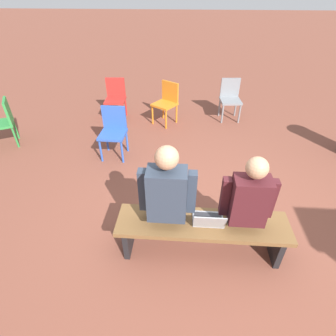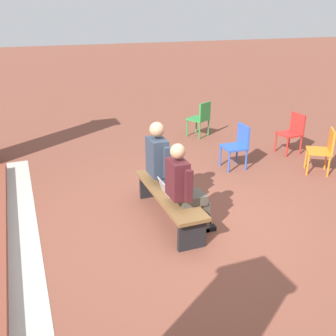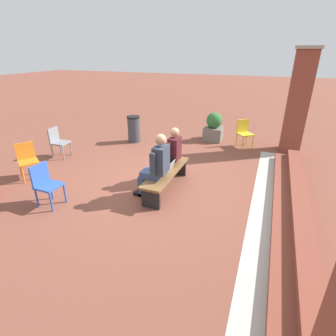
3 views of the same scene
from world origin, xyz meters
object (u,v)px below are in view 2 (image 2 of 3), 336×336
at_px(person_adult, 164,164).
at_px(plastic_chair_near_bench_left, 324,148).
at_px(plastic_chair_near_bench_right, 293,131).
at_px(person_student, 185,186).
at_px(bench, 169,198).
at_px(plastic_chair_foreground, 238,144).
at_px(plastic_chair_by_pillar, 201,117).
at_px(laptop, 169,190).

distance_m(person_adult, plastic_chair_near_bench_left, 3.24).
bearing_deg(plastic_chair_near_bench_right, person_student, 122.28).
bearing_deg(bench, plastic_chair_foreground, -54.01).
xyz_separation_m(plastic_chair_by_pillar, plastic_chair_near_bench_right, (-1.70, -1.31, 0.00)).
relative_size(person_adult, plastic_chair_foreground, 1.64).
bearing_deg(laptop, plastic_chair_foreground, -53.15).
bearing_deg(laptop, person_adult, -10.81).
xyz_separation_m(plastic_chair_foreground, plastic_chair_near_bench_left, (-0.79, -1.34, 0.00)).
distance_m(laptop, plastic_chair_near_bench_left, 3.37).
distance_m(plastic_chair_by_pillar, plastic_chair_near_bench_left, 3.04).
distance_m(person_student, plastic_chair_foreground, 2.63).
xyz_separation_m(person_adult, plastic_chair_by_pillar, (3.07, -2.08, -0.25)).
height_order(plastic_chair_foreground, plastic_chair_near_bench_left, same).
bearing_deg(person_student, plastic_chair_near_bench_left, -72.33).
height_order(person_student, plastic_chair_near_bench_left, person_student).
height_order(person_student, plastic_chair_foreground, person_student).
relative_size(bench, plastic_chair_near_bench_left, 2.14).
height_order(person_student, laptop, person_student).
relative_size(person_adult, plastic_chair_near_bench_right, 1.64).
xyz_separation_m(plastic_chair_by_pillar, plastic_chair_near_bench_left, (-2.82, -1.14, 0.00)).
bearing_deg(plastic_chair_foreground, laptop, 126.85).
xyz_separation_m(person_adult, plastic_chair_near_bench_left, (0.25, -3.22, -0.25)).
relative_size(bench, laptop, 5.63).
bearing_deg(bench, person_adult, -10.55).
bearing_deg(person_student, plastic_chair_near_bench_right, -57.72).
bearing_deg(plastic_chair_near_bench_left, plastic_chair_near_bench_right, -8.51).
bearing_deg(plastic_chair_foreground, plastic_chair_near_bench_left, -120.60).
xyz_separation_m(plastic_chair_near_bench_left, plastic_chair_near_bench_right, (1.11, -0.17, 0.00)).
xyz_separation_m(bench, plastic_chair_near_bench_left, (0.62, -3.29, 0.13)).
distance_m(bench, plastic_chair_foreground, 2.41).
bearing_deg(person_adult, plastic_chair_foreground, -60.95).
distance_m(person_student, plastic_chair_near_bench_right, 4.01).
bearing_deg(plastic_chair_by_pillar, plastic_chair_foreground, 174.39).
bearing_deg(plastic_chair_near_bench_right, bench, 116.70).
bearing_deg(person_adult, person_student, 179.66).
bearing_deg(laptop, plastic_chair_near_bench_left, -78.41).
distance_m(person_student, plastic_chair_by_pillar, 4.38).
bearing_deg(laptop, bench, -12.60).
xyz_separation_m(plastic_chair_foreground, plastic_chair_near_bench_right, (0.32, -1.51, 0.00)).
height_order(laptop, plastic_chair_near_bench_left, plastic_chair_near_bench_left).
bearing_deg(person_adult, plastic_chair_by_pillar, -34.09).
distance_m(bench, person_adult, 0.53).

